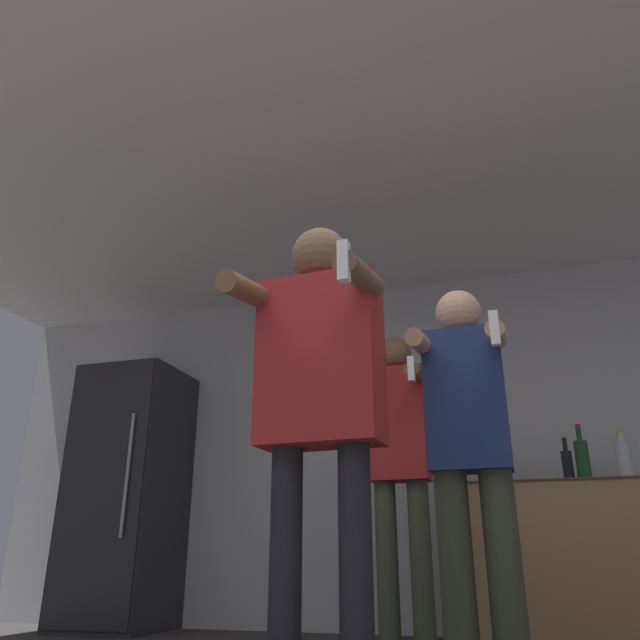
{
  "coord_description": "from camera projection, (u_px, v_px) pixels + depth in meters",
  "views": [
    {
      "loc": [
        0.63,
        -1.52,
        0.47
      ],
      "look_at": [
        -0.0,
        0.6,
        1.32
      ],
      "focal_mm": 35.0,
      "sensor_mm": 36.0,
      "label": 1
    }
  ],
  "objects": [
    {
      "name": "person_man_side",
      "position": [
        470.0,
        448.0,
        2.62
      ],
      "size": [
        0.4,
        0.46,
        1.63
      ],
      "color": "#38422D",
      "rests_on": "ground_plane"
    },
    {
      "name": "person_spectator_back",
      "position": [
        399.0,
        453.0,
        3.67
      ],
      "size": [
        0.43,
        0.52,
        1.78
      ],
      "color": "#38422D",
      "rests_on": "ground_plane"
    },
    {
      "name": "refrigerator",
      "position": [
        127.0,
        493.0,
        4.72
      ],
      "size": [
        0.71,
        0.74,
        1.89
      ],
      "color": "#262628",
      "rests_on": "ground_plane"
    },
    {
      "name": "bottle_dark_rum",
      "position": [
        624.0,
        460.0,
        3.86
      ],
      "size": [
        0.09,
        0.09,
        0.32
      ],
      "color": "silver",
      "rests_on": "counter"
    },
    {
      "name": "bottle_green_wine",
      "position": [
        507.0,
        464.0,
        4.05
      ],
      "size": [
        0.08,
        0.08,
        0.33
      ],
      "color": "silver",
      "rests_on": "counter"
    },
    {
      "name": "wall_back",
      "position": [
        417.0,
        444.0,
        4.61
      ],
      "size": [
        7.0,
        0.06,
        2.55
      ],
      "color": "#B2B7BC",
      "rests_on": "ground_plane"
    },
    {
      "name": "bottle_short_whiskey",
      "position": [
        486.0,
        468.0,
        4.07
      ],
      "size": [
        0.07,
        0.07,
        0.29
      ],
      "color": "#563314",
      "rests_on": "counter"
    },
    {
      "name": "bottle_tall_gin",
      "position": [
        583.0,
        459.0,
        3.93
      ],
      "size": [
        0.09,
        0.09,
        0.37
      ],
      "color": "#194723",
      "rests_on": "counter"
    },
    {
      "name": "ceiling_slab",
      "position": [
        366.0,
        178.0,
        3.67
      ],
      "size": [
        7.0,
        3.62,
        0.05
      ],
      "color": "silver",
      "rests_on": "wall_back"
    },
    {
      "name": "bottle_clear_vodka",
      "position": [
        567.0,
        464.0,
        3.94
      ],
      "size": [
        0.07,
        0.07,
        0.3
      ],
      "color": "black",
      "rests_on": "counter"
    },
    {
      "name": "counter",
      "position": [
        562.0,
        562.0,
        3.8
      ],
      "size": [
        1.26,
        0.61,
        0.93
      ],
      "color": "#997551",
      "rests_on": "ground_plane"
    },
    {
      "name": "person_woman_foreground",
      "position": [
        319.0,
        385.0,
        2.27
      ],
      "size": [
        0.53,
        0.51,
        1.7
      ],
      "color": "black",
      "rests_on": "ground_plane"
    }
  ]
}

